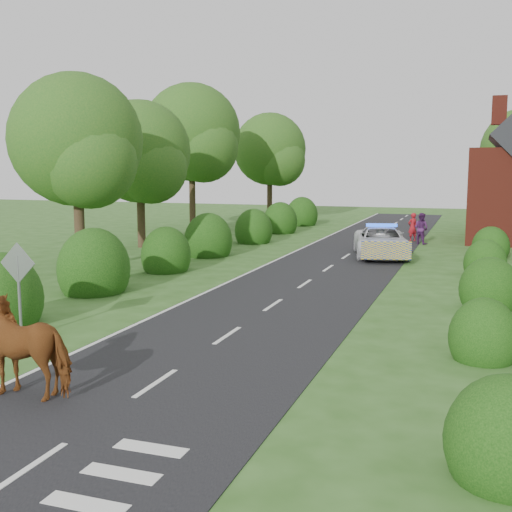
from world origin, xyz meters
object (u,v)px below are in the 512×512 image
at_px(pedestrian_purple, 421,229).
at_px(cow, 34,353).
at_px(road_sign, 18,276).
at_px(police_van, 381,242).
at_px(pedestrian_red, 413,227).

bearing_deg(pedestrian_purple, cow, 108.78).
bearing_deg(road_sign, police_van, 70.17).
height_order(police_van, pedestrian_red, pedestrian_red).
distance_m(road_sign, cow, 4.44).
bearing_deg(cow, pedestrian_purple, 163.92).
height_order(road_sign, pedestrian_red, road_sign).
xyz_separation_m(police_van, pedestrian_red, (0.79, 7.39, 0.10)).
distance_m(road_sign, pedestrian_purple, 25.84).
height_order(cow, pedestrian_purple, pedestrian_purple).
bearing_deg(pedestrian_red, cow, 37.18).
xyz_separation_m(cow, pedestrian_red, (4.51, 29.07, 0.05)).
height_order(road_sign, cow, road_sign).
relative_size(police_van, pedestrian_red, 3.44).
distance_m(cow, pedestrian_red, 29.41).
bearing_deg(cow, road_sign, -143.07).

